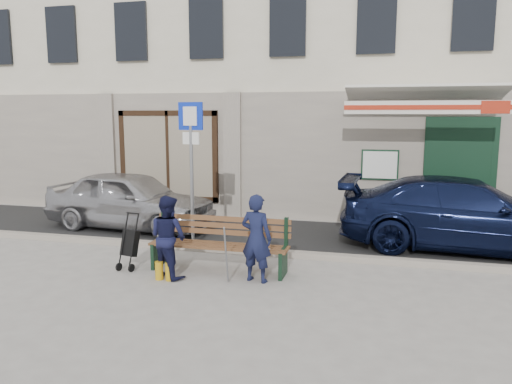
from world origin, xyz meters
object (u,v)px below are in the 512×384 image
(car_silver, at_px, (130,200))
(parking_sign, at_px, (191,150))
(bench, at_px, (216,245))
(stroller, at_px, (130,244))
(woman, at_px, (168,237))
(car_navy, at_px, (466,214))
(man, at_px, (256,238))

(car_silver, height_order, parking_sign, parking_sign)
(bench, bearing_deg, stroller, -171.05)
(woman, bearing_deg, bench, -119.49)
(car_navy, bearing_deg, woman, 123.72)
(car_silver, height_order, woman, car_silver)
(car_navy, bearing_deg, stroller, 117.74)
(car_navy, height_order, woman, car_navy)
(car_silver, bearing_deg, man, -121.05)
(car_silver, height_order, bench, car_silver)
(car_silver, relative_size, woman, 2.95)
(bench, xyz_separation_m, woman, (-0.65, -0.51, 0.22))
(bench, distance_m, stroller, 1.52)
(car_navy, height_order, man, same)
(man, xyz_separation_m, stroller, (-2.30, 0.12, -0.28))
(stroller, bearing_deg, car_navy, 39.09)
(car_silver, distance_m, man, 4.75)
(car_navy, xyz_separation_m, man, (-3.54, -2.88, 0.00))
(woman, xyz_separation_m, stroller, (-0.85, 0.27, -0.26))
(bench, xyz_separation_m, man, (0.80, -0.35, 0.25))
(parking_sign, distance_m, man, 2.72)
(car_silver, xyz_separation_m, stroller, (1.47, -2.77, -0.26))
(parking_sign, height_order, stroller, parking_sign)
(bench, relative_size, man, 1.69)
(parking_sign, height_order, woman, parking_sign)
(stroller, bearing_deg, car_silver, 131.76)
(car_silver, xyz_separation_m, parking_sign, (2.03, -1.21, 1.27))
(car_navy, relative_size, man, 3.44)
(car_navy, relative_size, bench, 2.04)
(bench, height_order, stroller, bench)
(car_silver, bearing_deg, stroller, -145.63)
(car_navy, xyz_separation_m, parking_sign, (-5.28, -1.21, 1.25))
(man, relative_size, woman, 1.04)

